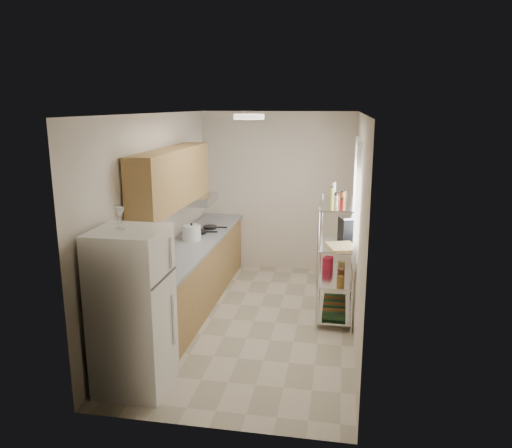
{
  "coord_description": "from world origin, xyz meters",
  "views": [
    {
      "loc": [
        1.04,
        -5.82,
        2.7
      ],
      "look_at": [
        -0.02,
        0.25,
        1.22
      ],
      "focal_mm": 35.0,
      "sensor_mm": 36.0,
      "label": 1
    }
  ],
  "objects_px": {
    "refrigerator": "(133,311)",
    "cutting_board": "(342,247)",
    "frying_pan_large": "(198,232)",
    "espresso_machine": "(347,227)",
    "rice_cooker": "(192,233)"
  },
  "relations": [
    {
      "from": "rice_cooker",
      "to": "espresso_machine",
      "type": "relative_size",
      "value": 0.87
    },
    {
      "from": "refrigerator",
      "to": "cutting_board",
      "type": "relative_size",
      "value": 3.77
    },
    {
      "from": "frying_pan_large",
      "to": "cutting_board",
      "type": "xyz_separation_m",
      "value": [
        2.04,
        -0.79,
        0.1
      ]
    },
    {
      "from": "frying_pan_large",
      "to": "espresso_machine",
      "type": "bearing_deg",
      "value": -16.5
    },
    {
      "from": "cutting_board",
      "to": "espresso_machine",
      "type": "bearing_deg",
      "value": 83.75
    },
    {
      "from": "refrigerator",
      "to": "frying_pan_large",
      "type": "xyz_separation_m",
      "value": [
        -0.1,
        2.54,
        0.13
      ]
    },
    {
      "from": "rice_cooker",
      "to": "frying_pan_large",
      "type": "xyz_separation_m",
      "value": [
        -0.02,
        0.35,
        -0.08
      ]
    },
    {
      "from": "rice_cooker",
      "to": "cutting_board",
      "type": "distance_m",
      "value": 2.07
    },
    {
      "from": "espresso_machine",
      "to": "refrigerator",
      "type": "bearing_deg",
      "value": -150.43
    },
    {
      "from": "cutting_board",
      "to": "rice_cooker",
      "type": "bearing_deg",
      "value": 167.95
    },
    {
      "from": "refrigerator",
      "to": "cutting_board",
      "type": "xyz_separation_m",
      "value": [
        1.94,
        1.75,
        0.23
      ]
    },
    {
      "from": "cutting_board",
      "to": "espresso_machine",
      "type": "height_order",
      "value": "espresso_machine"
    },
    {
      "from": "rice_cooker",
      "to": "frying_pan_large",
      "type": "bearing_deg",
      "value": 92.75
    },
    {
      "from": "refrigerator",
      "to": "espresso_machine",
      "type": "relative_size",
      "value": 5.48
    },
    {
      "from": "cutting_board",
      "to": "refrigerator",
      "type": "bearing_deg",
      "value": -137.94
    }
  ]
}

